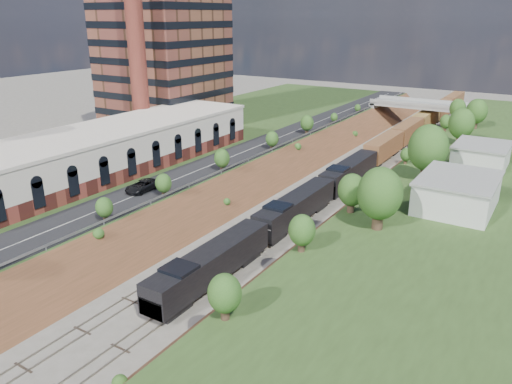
% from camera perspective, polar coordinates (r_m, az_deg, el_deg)
% --- Properties ---
extents(platform_left, '(44.00, 180.00, 5.00)m').
position_cam_1_polar(platform_left, '(102.81, -9.82, 4.40)').
color(platform_left, '#324C1F').
rests_on(platform_left, ground).
extents(embankment_left, '(10.00, 180.00, 10.00)m').
position_cam_1_polar(embankment_left, '(90.92, 0.75, 1.02)').
color(embankment_left, brown).
rests_on(embankment_left, ground).
extents(embankment_right, '(10.00, 180.00, 10.00)m').
position_cam_1_polar(embankment_right, '(82.41, 13.96, -1.59)').
color(embankment_right, brown).
rests_on(embankment_right, ground).
extents(rail_left_track, '(1.58, 180.00, 0.18)m').
position_cam_1_polar(rail_left_track, '(87.08, 5.48, 0.14)').
color(rail_left_track, gray).
rests_on(rail_left_track, ground).
extents(rail_right_track, '(1.58, 180.00, 0.18)m').
position_cam_1_polar(rail_right_track, '(85.06, 8.61, -0.48)').
color(rail_right_track, gray).
rests_on(rail_right_track, ground).
extents(road, '(8.00, 180.00, 0.10)m').
position_cam_1_polar(road, '(91.75, -1.65, 4.49)').
color(road, black).
rests_on(road, platform_left).
extents(guardrail, '(0.10, 171.00, 0.70)m').
position_cam_1_polar(guardrail, '(89.33, 0.48, 4.41)').
color(guardrail, '#99999E').
rests_on(guardrail, platform_left).
extents(commercial_building, '(14.30, 62.30, 7.00)m').
position_cam_1_polar(commercial_building, '(82.97, -17.49, 4.40)').
color(commercial_building, maroon).
rests_on(commercial_building, platform_left).
extents(smokestack, '(3.20, 3.20, 40.00)m').
position_cam_1_polar(smokestack, '(98.56, -13.58, 16.79)').
color(smokestack, maroon).
rests_on(smokestack, platform_left).
extents(overpass, '(24.50, 8.30, 7.40)m').
position_cam_1_polar(overpass, '(141.90, 17.99, 8.92)').
color(overpass, gray).
rests_on(overpass, ground).
extents(white_building_near, '(9.00, 12.00, 4.00)m').
position_cam_1_polar(white_building_near, '(70.08, 22.00, -0.17)').
color(white_building_near, silver).
rests_on(white_building_near, platform_right).
extents(white_building_far, '(8.00, 10.00, 3.60)m').
position_cam_1_polar(white_building_far, '(91.15, 24.32, 3.76)').
color(white_building_far, silver).
rests_on(white_building_far, platform_right).
extents(tree_right_large, '(5.25, 5.25, 7.61)m').
position_cam_1_polar(tree_right_large, '(59.58, 13.98, -0.23)').
color(tree_right_large, '#473323').
rests_on(tree_right_large, platform_right).
extents(tree_left_crest, '(2.45, 2.45, 3.55)m').
position_cam_1_polar(tree_left_crest, '(60.64, -19.91, -2.87)').
color(tree_left_crest, '#473323').
rests_on(tree_left_crest, platform_left).
extents(freight_train, '(3.29, 149.41, 4.85)m').
position_cam_1_polar(freight_train, '(114.63, 15.46, 5.68)').
color(freight_train, black).
rests_on(freight_train, ground).
extents(suv, '(2.68, 5.64, 1.56)m').
position_cam_1_polar(suv, '(73.26, -12.84, 0.71)').
color(suv, black).
rests_on(suv, road).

